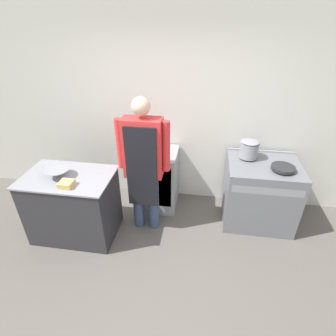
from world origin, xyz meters
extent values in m
plane|color=#5B5651|center=(0.00, 0.00, 0.00)|extent=(14.00, 14.00, 0.00)
cube|color=silver|center=(0.00, 1.97, 1.35)|extent=(8.00, 0.05, 2.70)
cube|color=#2D2D33|center=(-1.15, 0.88, 0.43)|extent=(1.03, 0.67, 0.86)
cube|color=gray|center=(-1.15, 0.88, 0.87)|extent=(1.07, 0.70, 0.02)
cube|color=slate|center=(1.23, 1.51, 0.45)|extent=(0.92, 0.76, 0.89)
cube|color=gray|center=(1.23, 1.15, 0.73)|extent=(0.84, 0.03, 0.10)
cube|color=gray|center=(1.23, 1.88, 0.90)|extent=(0.92, 0.03, 0.02)
cube|color=#93999E|center=(-0.21, 1.64, 0.45)|extent=(0.58, 0.57, 0.89)
cube|color=silver|center=(-0.21, 1.36, 0.49)|extent=(0.50, 0.02, 0.62)
cylinder|color=#38476B|center=(-0.37, 1.14, 0.41)|extent=(0.14, 0.14, 0.83)
cylinder|color=#38476B|center=(-0.16, 1.14, 0.41)|extent=(0.14, 0.14, 0.83)
cube|color=red|center=(-0.27, 1.14, 1.19)|extent=(0.46, 0.22, 0.73)
cube|color=black|center=(-0.27, 1.02, 0.98)|extent=(0.37, 0.02, 1.04)
cylinder|color=red|center=(-0.54, 1.14, 1.23)|extent=(0.09, 0.09, 0.62)
cylinder|color=red|center=(0.01, 1.14, 1.23)|extent=(0.09, 0.09, 0.62)
sphere|color=beige|center=(-0.27, 1.14, 1.69)|extent=(0.21, 0.21, 0.21)
cone|color=gray|center=(-1.24, 0.85, 0.93)|extent=(0.29, 0.29, 0.11)
cone|color=gray|center=(-1.39, 1.02, 0.92)|extent=(0.19, 0.19, 0.07)
cube|color=#D8B266|center=(-1.05, 0.68, 0.91)|extent=(0.15, 0.15, 0.06)
cylinder|color=gray|center=(1.02, 1.65, 1.01)|extent=(0.24, 0.24, 0.20)
ellipsoid|color=gray|center=(1.02, 1.65, 1.13)|extent=(0.24, 0.24, 0.04)
cylinder|color=#262628|center=(1.41, 1.38, 0.93)|extent=(0.29, 0.29, 0.04)
camera|label=1|loc=(0.43, -1.55, 2.54)|focal=28.00mm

